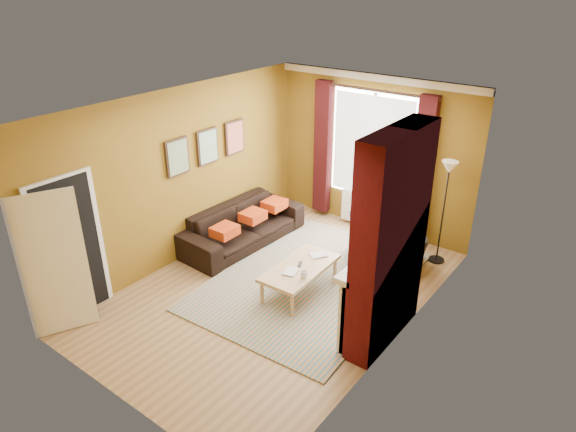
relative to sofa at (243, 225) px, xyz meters
The scene contains 12 objects.
ground 1.68m from the sofa, 30.31° to the right, with size 5.50×5.50×0.00m, color olive.
room_walls 2.36m from the sofa, 14.93° to the right, with size 3.82×5.54×2.83m.
striped_rug 1.71m from the sofa, 10.96° to the right, with size 2.78×3.72×0.02m.
sofa is the anchor object (origin of this frame).
armchair 2.47m from the sofa, 18.17° to the left, with size 1.14×1.00×0.74m, color black.
coffee_table 1.80m from the sofa, 20.84° to the right, with size 0.69×1.31×0.43m.
wicker_stool 2.48m from the sofa, 39.37° to the left, with size 0.39×0.39×0.42m.
floor_lamp 3.46m from the sofa, 25.96° to the left, with size 0.32×0.32×1.74m.
book_a 1.81m from the sofa, 29.00° to the right, with size 0.18×0.25×0.02m, color #999999.
book_b 1.65m from the sofa, ahead, with size 0.19×0.25×0.02m, color #999999.
mug 2.09m from the sofa, 24.18° to the right, with size 0.11×0.11×0.10m, color #999999.
tv_remote 1.77m from the sofa, 20.06° to the right, with size 0.11×0.16×0.02m.
Camera 1 is at (3.99, -5.06, 4.34)m, focal length 32.00 mm.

